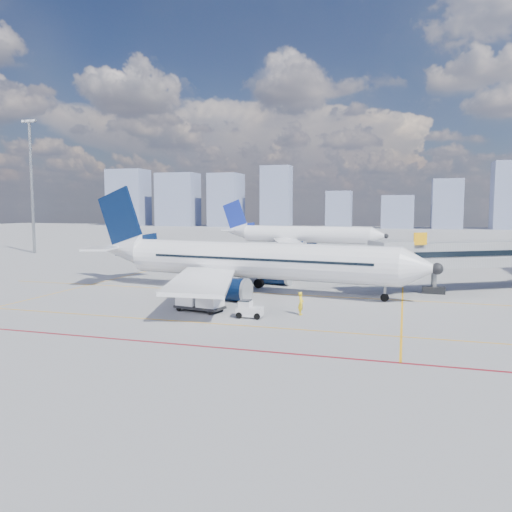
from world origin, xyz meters
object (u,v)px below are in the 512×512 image
at_px(second_aircraft, 299,235).
at_px(belt_loader, 192,288).
at_px(baggage_tug, 249,309).
at_px(cargo_dolly, 200,297).
at_px(main_aircraft, 243,260).
at_px(ramp_worker, 301,303).

xyz_separation_m(second_aircraft, belt_loader, (0.58, -55.93, -2.67)).
height_order(baggage_tug, cargo_dolly, cargo_dolly).
bearing_deg(main_aircraft, ramp_worker, -42.70).
xyz_separation_m(main_aircraft, baggage_tug, (4.42, -12.13, -2.55)).
xyz_separation_m(cargo_dolly, belt_loader, (-4.13, 7.72, -0.68)).
distance_m(baggage_tug, ramp_worker, 4.37).
bearing_deg(second_aircraft, belt_loader, -83.38).
xyz_separation_m(baggage_tug, cargo_dolly, (-4.67, 1.20, 0.57)).
distance_m(main_aircraft, belt_loader, 6.05).
bearing_deg(ramp_worker, cargo_dolly, 95.13).
height_order(cargo_dolly, ramp_worker, cargo_dolly).
bearing_deg(main_aircraft, second_aircraft, 103.17).
distance_m(second_aircraft, baggage_tug, 65.58).
height_order(cargo_dolly, belt_loader, cargo_dolly).
height_order(main_aircraft, second_aircraft, main_aircraft).
bearing_deg(belt_loader, baggage_tug, -48.80).
height_order(second_aircraft, baggage_tug, second_aircraft).
relative_size(second_aircraft, belt_loader, 6.68).
height_order(main_aircraft, belt_loader, main_aircraft).
xyz_separation_m(second_aircraft, cargo_dolly, (4.71, -63.66, -1.98)).
relative_size(main_aircraft, second_aircraft, 1.08).
bearing_deg(baggage_tug, ramp_worker, 28.95).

